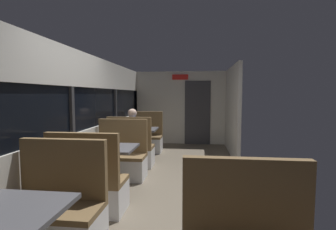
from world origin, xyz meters
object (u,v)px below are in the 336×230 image
at_px(bench_near_window_facing_entry, 56,216).
at_px(dining_table_far_window, 139,132).
at_px(dining_table_near_window, 1,222).
at_px(bench_mid_window_facing_end, 89,188).
at_px(bench_far_window_facing_end, 131,151).
at_px(bench_far_window_facing_entry, 145,140).
at_px(bench_mid_window_facing_entry, 121,160).
at_px(dining_table_mid_window, 107,153).
at_px(seated_passenger, 132,141).

distance_m(bench_near_window_facing_entry, dining_table_far_window, 3.65).
bearing_deg(dining_table_near_window, bench_near_window_facing_entry, 90.00).
distance_m(bench_mid_window_facing_end, bench_far_window_facing_end, 2.17).
height_order(bench_mid_window_facing_end, dining_table_far_window, bench_mid_window_facing_end).
bearing_deg(bench_near_window_facing_entry, dining_table_near_window, -90.00).
xyz_separation_m(bench_far_window_facing_end, bench_far_window_facing_entry, (0.00, 1.40, 0.00)).
height_order(bench_mid_window_facing_end, bench_mid_window_facing_entry, same).
bearing_deg(dining_table_far_window, bench_mid_window_facing_end, -90.00).
distance_m(bench_mid_window_facing_end, dining_table_far_window, 2.88).
xyz_separation_m(dining_table_mid_window, bench_far_window_facing_entry, (0.00, 2.87, -0.31)).
height_order(dining_table_near_window, bench_mid_window_facing_end, bench_mid_window_facing_end).
bearing_deg(dining_table_mid_window, bench_far_window_facing_entry, 90.00).
relative_size(bench_near_window_facing_entry, dining_table_mid_window, 1.22).
bearing_deg(seated_passenger, bench_far_window_facing_entry, 90.00).
height_order(bench_near_window_facing_entry, bench_mid_window_facing_entry, same).
height_order(bench_mid_window_facing_entry, dining_table_far_window, bench_mid_window_facing_entry).
bearing_deg(seated_passenger, bench_far_window_facing_end, -90.00).
relative_size(dining_table_mid_window, dining_table_far_window, 1.00).
relative_size(bench_far_window_facing_end, bench_far_window_facing_entry, 1.00).
bearing_deg(dining_table_near_window, bench_mid_window_facing_entry, 90.00).
relative_size(bench_far_window_facing_end, seated_passenger, 0.87).
distance_m(dining_table_far_window, bench_far_window_facing_entry, 0.77).
height_order(bench_near_window_facing_entry, bench_mid_window_facing_end, same).
relative_size(bench_mid_window_facing_end, bench_far_window_facing_end, 1.00).
distance_m(bench_far_window_facing_end, bench_far_window_facing_entry, 1.40).
bearing_deg(bench_mid_window_facing_entry, bench_far_window_facing_entry, 90.00).
xyz_separation_m(bench_mid_window_facing_end, bench_far_window_facing_end, (0.00, 2.17, 0.00)).
xyz_separation_m(dining_table_mid_window, seated_passenger, (0.00, 1.54, -0.10)).
relative_size(dining_table_near_window, bench_mid_window_facing_entry, 0.82).
relative_size(bench_near_window_facing_entry, bench_far_window_facing_entry, 1.00).
relative_size(bench_mid_window_facing_entry, dining_table_far_window, 1.22).
height_order(dining_table_near_window, bench_mid_window_facing_entry, bench_mid_window_facing_entry).
distance_m(dining_table_mid_window, dining_table_far_window, 2.17).
xyz_separation_m(bench_mid_window_facing_entry, bench_far_window_facing_end, (0.00, 0.77, 0.00)).
relative_size(bench_mid_window_facing_end, dining_table_far_window, 1.22).
height_order(bench_mid_window_facing_entry, bench_far_window_facing_entry, same).
bearing_deg(dining_table_far_window, dining_table_near_window, -90.00).
height_order(dining_table_near_window, dining_table_mid_window, same).
xyz_separation_m(dining_table_far_window, bench_far_window_facing_entry, (0.00, 0.70, -0.31)).
bearing_deg(dining_table_near_window, seated_passenger, 90.00).
xyz_separation_m(dining_table_near_window, dining_table_far_window, (0.00, 4.33, 0.00)).
height_order(bench_mid_window_facing_entry, bench_far_window_facing_end, same).
bearing_deg(seated_passenger, dining_table_near_window, -90.00).
relative_size(dining_table_far_window, seated_passenger, 0.71).
xyz_separation_m(bench_near_window_facing_entry, dining_table_far_window, (0.00, 3.63, 0.31)).
bearing_deg(bench_far_window_facing_entry, bench_near_window_facing_entry, -90.00).
distance_m(bench_mid_window_facing_entry, seated_passenger, 0.87).
xyz_separation_m(bench_mid_window_facing_entry, bench_far_window_facing_entry, (0.00, 2.17, 0.00)).
distance_m(bench_near_window_facing_entry, bench_mid_window_facing_end, 0.77).
xyz_separation_m(dining_table_near_window, dining_table_mid_window, (0.00, 2.17, 0.00)).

